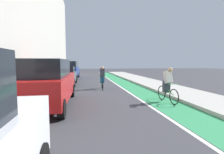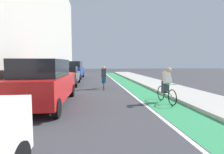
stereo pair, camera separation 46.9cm
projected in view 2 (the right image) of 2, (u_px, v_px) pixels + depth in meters
ground_plane at (100, 92)px, 10.57m from camera, size 76.96×76.96×0.00m
bike_lane_paint at (134, 87)px, 12.87m from camera, size 1.60×34.98×0.00m
lane_divider_stripe at (122, 87)px, 12.76m from camera, size 0.12×34.98×0.00m
sidewalk_right at (161, 85)px, 13.12m from camera, size 2.64×34.98×0.14m
building_facade_left at (19, 6)px, 11.39m from camera, size 4.15×34.98×11.33m
parked_suv_red at (45, 82)px, 7.19m from camera, size 2.04×4.76×1.98m
parked_sedan_gray at (67, 75)px, 13.81m from camera, size 1.85×4.23×1.53m
parked_suv_blue at (74, 70)px, 19.36m from camera, size 2.08×4.75×1.98m
cyclist_mid at (166, 85)px, 7.73m from camera, size 0.48×1.75×1.63m
cyclist_trailing at (104, 77)px, 11.75m from camera, size 0.48×1.68×1.60m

